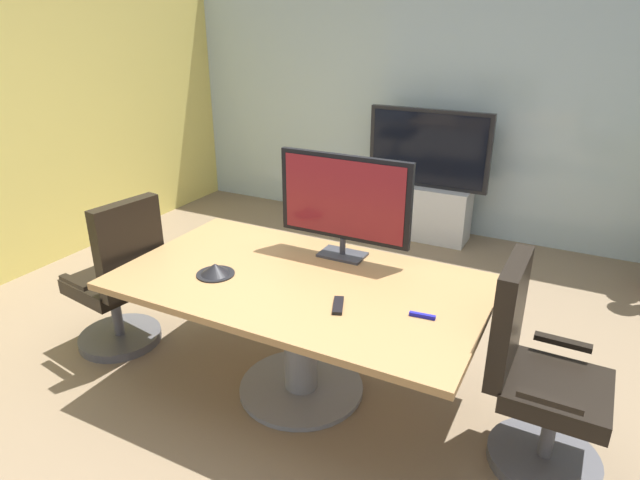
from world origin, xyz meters
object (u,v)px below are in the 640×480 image
tv_monitor (344,201)px  office_chair_right (536,385)px  conference_table (300,308)px  wall_display_unit (425,196)px  office_chair_left (120,287)px  conference_phone (215,270)px  remote_control (338,305)px

tv_monitor → office_chair_right: bearing=-16.5°
conference_table → office_chair_right: 1.31m
conference_table → wall_display_unit: bearing=92.0°
tv_monitor → wall_display_unit: tv_monitor is taller
conference_table → office_chair_right: (1.30, 0.05, -0.12)m
office_chair_left → tv_monitor: (1.38, 0.55, 0.66)m
wall_display_unit → conference_phone: (-0.36, -2.91, 0.35)m
conference_table → office_chair_right: office_chair_right is taller
wall_display_unit → conference_phone: bearing=-97.1°
office_chair_left → office_chair_right: 2.61m
office_chair_left → office_chair_right: bearing=102.8°
conference_phone → tv_monitor: bearing=47.4°
conference_table → conference_phone: 0.54m
tv_monitor → conference_table: bearing=-100.3°
office_chair_right → remote_control: size_ratio=6.41×
office_chair_right → conference_phone: (-1.76, -0.22, 0.33)m
office_chair_left → wall_display_unit: (1.21, 2.88, -0.01)m
conference_table → remote_control: (0.33, -0.18, 0.19)m
conference_table → office_chair_left: office_chair_left is taller
tv_monitor → remote_control: tv_monitor is taller
wall_display_unit → remote_control: (0.43, -2.92, 0.32)m
tv_monitor → conference_phone: 0.86m
office_chair_left → tv_monitor: 1.63m
remote_control → office_chair_left: bearing=156.6°
remote_control → conference_table: bearing=129.5°
tv_monitor → remote_control: 0.73m
conference_table → office_chair_left: 1.32m
office_chair_right → remote_control: office_chair_right is taller
office_chair_left → remote_control: size_ratio=6.41×
wall_display_unit → conference_phone: wall_display_unit is taller
wall_display_unit → conference_table: bearing=-88.0°
office_chair_left → conference_phone: (0.84, -0.03, 0.33)m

